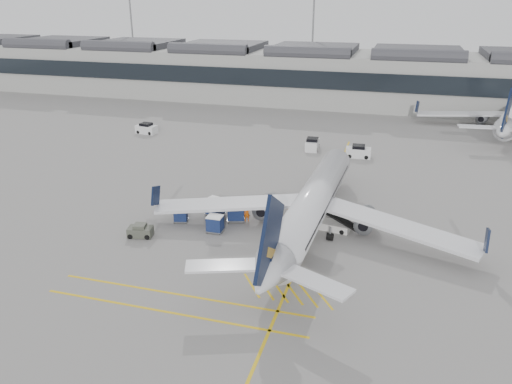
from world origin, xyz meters
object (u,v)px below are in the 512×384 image
(airliner_main, at_px, (312,205))
(pushback_tug, at_px, (140,231))
(belt_loader, at_px, (329,223))
(ramp_agent_b, at_px, (289,209))
(baggage_cart_a, at_px, (215,206))
(ramp_agent_a, at_px, (247,213))

(airliner_main, bearing_deg, pushback_tug, -156.52)
(belt_loader, relative_size, ramp_agent_b, 3.22)
(belt_loader, height_order, baggage_cart_a, belt_loader)
(airliner_main, relative_size, pushback_tug, 13.78)
(pushback_tug, bearing_deg, ramp_agent_b, 23.03)
(airliner_main, height_order, pushback_tug, airliner_main)
(airliner_main, bearing_deg, ramp_agent_a, -179.38)
(belt_loader, xyz_separation_m, baggage_cart_a, (-12.70, -0.21, 0.45))
(ramp_agent_a, bearing_deg, baggage_cart_a, 147.40)
(belt_loader, relative_size, ramp_agent_a, 2.86)
(airliner_main, relative_size, ramp_agent_b, 22.19)
(ramp_agent_a, xyz_separation_m, ramp_agent_b, (4.13, 2.65, -0.10))
(airliner_main, height_order, baggage_cart_a, airliner_main)
(belt_loader, xyz_separation_m, pushback_tug, (-18.16, -7.26, -0.01))
(airliner_main, xyz_separation_m, ramp_agent_b, (-2.97, 2.86, -2.04))
(ramp_agent_a, relative_size, pushback_tug, 0.70)
(ramp_agent_a, distance_m, ramp_agent_b, 4.91)
(baggage_cart_a, relative_size, ramp_agent_b, 1.34)
(ramp_agent_a, bearing_deg, ramp_agent_b, 7.04)
(airliner_main, height_order, ramp_agent_b, airliner_main)
(ramp_agent_b, relative_size, pushback_tug, 0.62)
(belt_loader, height_order, pushback_tug, belt_loader)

